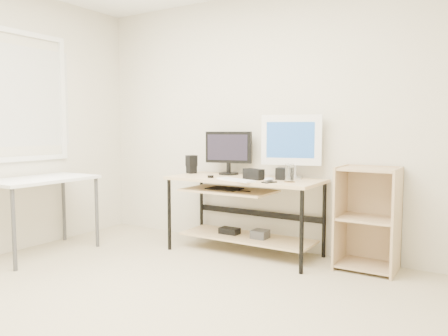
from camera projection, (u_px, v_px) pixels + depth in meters
name	position (u px, v px, depth m)	size (l,w,h in m)	color
room	(109.00, 115.00, 2.90)	(4.01, 4.01, 2.62)	#BCB091
desk	(242.00, 199.00, 4.28)	(1.50, 0.65, 0.75)	#D6BA88
side_table	(41.00, 186.00, 4.24)	(0.60, 1.00, 0.75)	white
shelf_unit	(369.00, 218.00, 3.81)	(0.50, 0.40, 0.90)	tan
black_monitor	(229.00, 150.00, 4.52)	(0.48, 0.20, 0.45)	black
white_imac	(291.00, 142.00, 4.15)	(0.56, 0.21, 0.61)	silver
keyboard	(236.00, 180.00, 4.01)	(0.42, 0.12, 0.01)	white
mouse	(269.00, 179.00, 3.93)	(0.07, 0.12, 0.04)	#BCBCC2
center_speaker	(254.00, 174.00, 4.11)	(0.20, 0.09, 0.10)	black
speaker_left	(191.00, 164.00, 4.66)	(0.13, 0.13, 0.19)	black
speaker_right	(282.00, 174.00, 4.08)	(0.09, 0.09, 0.11)	black
audio_controller	(190.00, 167.00, 4.67)	(0.07, 0.05, 0.14)	black
volume_puck	(211.00, 177.00, 4.24)	(0.06, 0.06, 0.03)	black
smartphone	(269.00, 182.00, 3.85)	(0.07, 0.13, 0.01)	black
coaster	(289.00, 182.00, 3.90)	(0.10, 0.10, 0.01)	olive
drinking_glass	(290.00, 173.00, 3.89)	(0.08, 0.08, 0.16)	white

